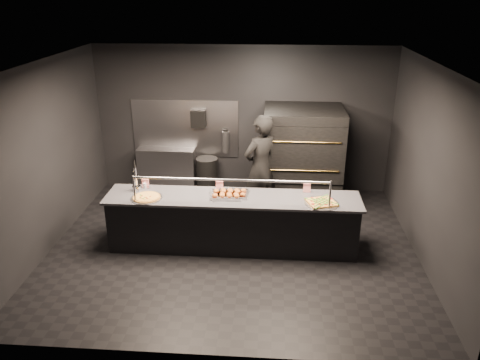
% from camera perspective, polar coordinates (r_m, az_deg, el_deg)
% --- Properties ---
extents(room, '(6.04, 6.00, 3.00)m').
position_cam_1_polar(room, '(7.32, -1.09, 2.19)').
color(room, black).
rests_on(room, ground).
extents(service_counter, '(4.10, 0.78, 1.37)m').
position_cam_1_polar(service_counter, '(7.70, -0.89, -5.15)').
color(service_counter, black).
rests_on(service_counter, ground).
extents(pizza_oven, '(1.50, 1.23, 1.91)m').
position_cam_1_polar(pizza_oven, '(9.23, 7.56, 2.92)').
color(pizza_oven, black).
rests_on(pizza_oven, ground).
extents(prep_shelf, '(1.20, 0.35, 0.90)m').
position_cam_1_polar(prep_shelf, '(10.04, -8.88, 1.34)').
color(prep_shelf, '#99999E').
rests_on(prep_shelf, ground).
extents(towel_dispenser, '(0.30, 0.20, 0.35)m').
position_cam_1_polar(towel_dispenser, '(9.63, -5.08, 7.50)').
color(towel_dispenser, black).
rests_on(towel_dispenser, room).
extents(fire_extinguisher, '(0.14, 0.14, 0.51)m').
position_cam_1_polar(fire_extinguisher, '(9.70, -1.76, 4.69)').
color(fire_extinguisher, '#B2B2B7').
rests_on(fire_extinguisher, room).
extents(beer_tap, '(0.14, 0.20, 0.55)m').
position_cam_1_polar(beer_tap, '(7.85, -12.55, -0.22)').
color(beer_tap, silver).
rests_on(beer_tap, service_counter).
extents(round_pizza, '(0.50, 0.50, 0.03)m').
position_cam_1_polar(round_pizza, '(7.59, -11.31, -2.09)').
color(round_pizza, silver).
rests_on(round_pizza, service_counter).
extents(slider_tray_a, '(0.58, 0.49, 0.08)m').
position_cam_1_polar(slider_tray_a, '(7.51, -1.66, -1.77)').
color(slider_tray_a, silver).
rests_on(slider_tray_a, service_counter).
extents(slider_tray_b, '(0.52, 0.40, 0.08)m').
position_cam_1_polar(slider_tray_b, '(7.56, -0.86, -1.61)').
color(slider_tray_b, silver).
rests_on(slider_tray_b, service_counter).
extents(square_pizza, '(0.53, 0.53, 0.05)m').
position_cam_1_polar(square_pizza, '(7.37, 9.90, -2.72)').
color(square_pizza, silver).
rests_on(square_pizza, service_counter).
extents(condiment_jar, '(0.14, 0.05, 0.09)m').
position_cam_1_polar(condiment_jar, '(7.95, -11.34, -0.70)').
color(condiment_jar, silver).
rests_on(condiment_jar, service_counter).
extents(tent_cards, '(2.81, 0.04, 0.15)m').
position_cam_1_polar(tent_cards, '(7.74, -2.04, -0.66)').
color(tent_cards, white).
rests_on(tent_cards, service_counter).
extents(trash_bin, '(0.45, 0.45, 0.75)m').
position_cam_1_polar(trash_bin, '(9.82, -4.03, 0.59)').
color(trash_bin, black).
rests_on(trash_bin, ground).
extents(worker, '(0.86, 0.82, 1.97)m').
position_cam_1_polar(worker, '(8.52, 2.52, 1.52)').
color(worker, black).
rests_on(worker, ground).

